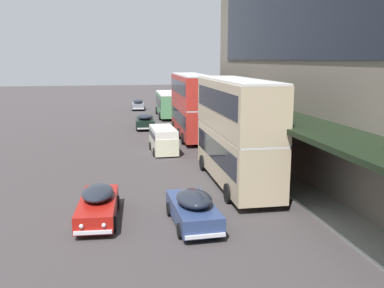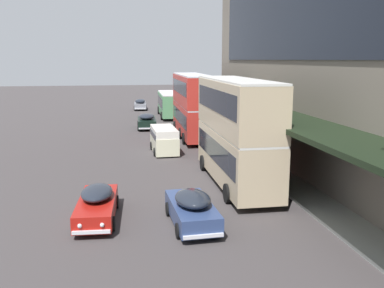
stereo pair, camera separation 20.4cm
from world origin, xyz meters
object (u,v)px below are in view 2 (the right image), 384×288
at_px(transit_bus_kerbside_rear, 170,103).
at_px(sedan_far_back, 147,121).
at_px(sedan_second_near, 192,208).
at_px(vw_van, 164,138).
at_px(sedan_second_mid, 140,104).
at_px(transit_bus_kerbside_front, 236,129).
at_px(transit_bus_kerbside_far, 192,104).
at_px(sedan_oncoming_front, 97,204).

relative_size(transit_bus_kerbside_rear, sedan_far_back, 1.99).
relative_size(sedan_second_near, vw_van, 0.99).
distance_m(sedan_second_mid, vw_van, 29.56).
relative_size(transit_bus_kerbside_front, vw_van, 2.23).
distance_m(transit_bus_kerbside_rear, transit_bus_kerbside_far, 14.76).
distance_m(transit_bus_kerbside_rear, sedan_second_mid, 9.32).
height_order(transit_bus_kerbside_rear, sedan_second_near, transit_bus_kerbside_rear).
distance_m(transit_bus_kerbside_rear, sedan_second_near, 36.37).
bearing_deg(sedan_second_near, sedan_far_back, 90.22).
bearing_deg(transit_bus_kerbside_front, transit_bus_kerbside_far, 89.14).
distance_m(transit_bus_kerbside_front, transit_bus_kerbside_far, 15.74).
xyz_separation_m(transit_bus_kerbside_front, sedan_oncoming_front, (-7.67, -4.33, -2.55)).
distance_m(transit_bus_kerbside_rear, vw_van, 21.14).
xyz_separation_m(transit_bus_kerbside_front, transit_bus_kerbside_far, (0.24, 15.73, -0.14)).
xyz_separation_m(sedan_second_mid, sedan_far_back, (-0.27, -17.69, 0.03)).
xyz_separation_m(transit_bus_kerbside_rear, vw_van, (-3.08, -20.91, -0.67)).
xyz_separation_m(transit_bus_kerbside_front, transit_bus_kerbside_rear, (-0.04, 30.42, -1.52)).
relative_size(transit_bus_kerbside_front, transit_bus_kerbside_far, 0.92).
bearing_deg(transit_bus_kerbside_front, sedan_oncoming_front, -150.57).
bearing_deg(sedan_second_mid, vw_van, -89.50).
bearing_deg(sedan_far_back, transit_bus_kerbside_far, -55.49).
bearing_deg(sedan_oncoming_front, vw_van, 71.79).
height_order(transit_bus_kerbside_front, sedan_second_mid, transit_bus_kerbside_front).
xyz_separation_m(sedan_second_near, vw_van, (0.43, 15.28, 0.32)).
bearing_deg(vw_van, transit_bus_kerbside_far, 61.68).
bearing_deg(sedan_far_back, vw_van, -87.45).
xyz_separation_m(sedan_second_mid, sedan_oncoming_front, (-4.29, -43.39, -0.02)).
xyz_separation_m(sedan_far_back, vw_van, (0.53, -11.87, 0.31)).
height_order(transit_bus_kerbside_rear, vw_van, transit_bus_kerbside_rear).
bearing_deg(transit_bus_kerbside_rear, vw_van, -98.37).
bearing_deg(sedan_second_near, transit_bus_kerbside_rear, 84.48).
height_order(transit_bus_kerbside_far, sedan_second_mid, transit_bus_kerbside_far).
relative_size(sedan_second_mid, vw_van, 0.99).
xyz_separation_m(transit_bus_kerbside_front, vw_van, (-3.12, 9.51, -2.19)).
distance_m(transit_bus_kerbside_front, sedan_oncoming_front, 9.17).
xyz_separation_m(transit_bus_kerbside_far, vw_van, (-3.35, -6.22, -2.05)).
height_order(sedan_far_back, vw_van, vw_van).
relative_size(transit_bus_kerbside_far, sedan_far_back, 2.40).
bearing_deg(sedan_oncoming_front, sedan_second_near, -19.30).
xyz_separation_m(sedan_second_mid, vw_van, (0.26, -29.55, 0.34)).
distance_m(sedan_second_near, sedan_second_mid, 44.84).
distance_m(transit_bus_kerbside_front, transit_bus_kerbside_rear, 30.46).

